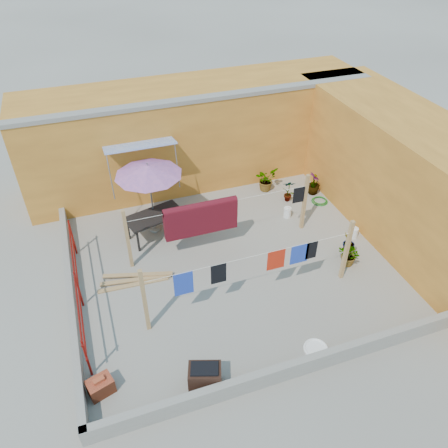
% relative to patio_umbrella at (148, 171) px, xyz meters
% --- Properties ---
extents(ground, '(80.00, 80.00, 0.00)m').
position_rel_patio_umbrella_xyz_m(ground, '(1.59, -2.15, -1.98)').
color(ground, '#9E998E').
rests_on(ground, ground).
extents(wall_back, '(11.00, 3.27, 3.21)m').
position_rel_patio_umbrella_xyz_m(wall_back, '(2.09, 2.54, -0.37)').
color(wall_back, orange).
rests_on(wall_back, ground).
extents(wall_right, '(2.40, 9.00, 3.20)m').
position_rel_patio_umbrella_xyz_m(wall_right, '(6.79, -2.15, -0.38)').
color(wall_right, orange).
rests_on(wall_right, ground).
extents(parapet_front, '(8.30, 0.16, 0.44)m').
position_rel_patio_umbrella_xyz_m(parapet_front, '(1.59, -5.73, -1.76)').
color(parapet_front, gray).
rests_on(parapet_front, ground).
extents(parapet_left, '(0.16, 7.30, 0.44)m').
position_rel_patio_umbrella_xyz_m(parapet_left, '(-2.49, -2.15, -1.76)').
color(parapet_left, gray).
rests_on(parapet_left, ground).
extents(red_railing, '(0.05, 4.20, 1.10)m').
position_rel_patio_umbrella_xyz_m(red_railing, '(-2.26, -2.35, -1.26)').
color(red_railing, maroon).
rests_on(red_railing, ground).
extents(clothesline_rig, '(5.09, 2.35, 1.80)m').
position_rel_patio_umbrella_xyz_m(clothesline_rig, '(1.15, -1.59, -0.93)').
color(clothesline_rig, tan).
rests_on(clothesline_rig, ground).
extents(patio_umbrella, '(2.27, 2.27, 2.21)m').
position_rel_patio_umbrella_xyz_m(patio_umbrella, '(0.00, 0.00, 0.00)').
color(patio_umbrella, gray).
rests_on(patio_umbrella, ground).
extents(outdoor_table, '(1.74, 1.18, 0.74)m').
position_rel_patio_umbrella_xyz_m(outdoor_table, '(-0.03, -0.33, -1.31)').
color(outdoor_table, black).
rests_on(outdoor_table, ground).
extents(brick_stack, '(0.57, 0.48, 0.43)m').
position_rel_patio_umbrella_xyz_m(brick_stack, '(-2.11, -4.81, -1.80)').
color(brick_stack, '#9A4023').
rests_on(brick_stack, ground).
extents(lumber_pile, '(1.92, 0.65, 0.12)m').
position_rel_patio_umbrella_xyz_m(lumber_pile, '(-0.92, -1.96, -1.93)').
color(lumber_pile, tan).
rests_on(lumber_pile, ground).
extents(brazier, '(0.75, 0.61, 0.58)m').
position_rel_patio_umbrella_xyz_m(brazier, '(-0.13, -5.35, -1.70)').
color(brazier, black).
rests_on(brazier, ground).
extents(white_basin, '(0.54, 0.54, 0.09)m').
position_rel_patio_umbrella_xyz_m(white_basin, '(2.37, -5.35, -1.93)').
color(white_basin, white).
rests_on(white_basin, ground).
extents(water_jug_a, '(0.23, 0.23, 0.36)m').
position_rel_patio_umbrella_xyz_m(water_jug_a, '(5.29, -2.24, -1.83)').
color(water_jug_a, white).
rests_on(water_jug_a, ground).
extents(water_jug_b, '(0.23, 0.23, 0.37)m').
position_rel_patio_umbrella_xyz_m(water_jug_b, '(3.93, -0.72, -1.82)').
color(water_jug_b, white).
rests_on(water_jug_b, ground).
extents(green_hose, '(0.52, 0.52, 0.08)m').
position_rel_patio_umbrella_xyz_m(green_hose, '(5.26, -0.35, -1.95)').
color(green_hose, '#186C18').
rests_on(green_hose, ground).
extents(plant_back_a, '(0.91, 0.88, 0.77)m').
position_rel_patio_umbrella_xyz_m(plant_back_a, '(3.92, 0.90, -1.60)').
color(plant_back_a, '#185317').
rests_on(plant_back_a, ground).
extents(plant_back_b, '(0.51, 0.51, 0.74)m').
position_rel_patio_umbrella_xyz_m(plant_back_b, '(5.29, 0.18, -1.61)').
color(plant_back_b, '#185317').
rests_on(plant_back_b, ground).
extents(plant_right_a, '(0.47, 0.40, 0.77)m').
position_rel_patio_umbrella_xyz_m(plant_right_a, '(4.33, 0.06, -1.60)').
color(plant_right_a, '#185317').
rests_on(plant_right_a, ground).
extents(plant_right_b, '(0.50, 0.50, 0.71)m').
position_rel_patio_umbrella_xyz_m(plant_right_b, '(4.73, -2.80, -1.63)').
color(plant_right_b, '#185317').
rests_on(plant_right_b, ground).
extents(plant_right_c, '(0.72, 0.75, 0.65)m').
position_rel_patio_umbrella_xyz_m(plant_right_c, '(4.52, -3.20, -1.66)').
color(plant_right_c, '#185317').
rests_on(plant_right_c, ground).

